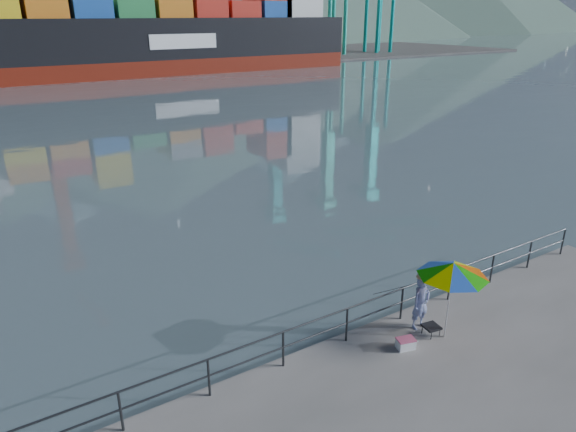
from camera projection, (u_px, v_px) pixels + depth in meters
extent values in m
cube|color=#514F4C|center=(62.00, 63.00, 90.05)|extent=(200.00, 40.00, 0.40)
cylinder|color=#2D3033|center=(317.00, 320.00, 13.01)|extent=(22.00, 0.05, 0.05)
cylinder|color=#2D3033|center=(316.00, 335.00, 13.17)|extent=(22.00, 0.05, 0.05)
cube|color=#2D3033|center=(316.00, 336.00, 13.19)|extent=(22.00, 0.06, 1.00)
cube|color=#267F3F|center=(62.00, 56.00, 88.79)|extent=(6.00, 2.40, 2.60)
cube|color=#267F3F|center=(99.00, 39.00, 91.06)|extent=(6.00, 2.40, 7.80)
cube|color=yellow|center=(137.00, 53.00, 95.25)|extent=(6.00, 2.40, 2.60)
cube|color=#267F3F|center=(169.00, 38.00, 97.53)|extent=(6.00, 2.40, 7.80)
cube|color=yellow|center=(202.00, 51.00, 101.72)|extent=(6.00, 2.40, 2.60)
cube|color=red|center=(230.00, 36.00, 104.00)|extent=(6.00, 2.40, 7.80)
cube|color=orange|center=(259.00, 42.00, 107.71)|extent=(6.00, 2.40, 5.20)
cube|color=yellow|center=(285.00, 35.00, 110.46)|extent=(6.00, 2.40, 7.80)
cube|color=red|center=(309.00, 46.00, 114.65)|extent=(6.00, 2.40, 2.60)
cube|color=gray|center=(57.00, 40.00, 90.19)|extent=(6.00, 2.40, 7.80)
cube|color=#194CA5|center=(95.00, 39.00, 93.42)|extent=(6.00, 2.40, 7.80)
cube|color=gray|center=(132.00, 52.00, 97.61)|extent=(6.00, 2.40, 2.60)
cube|color=orange|center=(164.00, 44.00, 100.36)|extent=(6.00, 2.40, 5.20)
cube|color=#194CA5|center=(196.00, 50.00, 104.08)|extent=(6.00, 2.40, 2.60)
cube|color=#194CA5|center=(224.00, 35.00, 106.35)|extent=(6.00, 2.40, 7.80)
cube|color=orange|center=(252.00, 41.00, 110.06)|extent=(6.00, 2.40, 5.20)
cube|color=orange|center=(278.00, 34.00, 112.82)|extent=(6.00, 2.40, 7.80)
cube|color=red|center=(302.00, 34.00, 116.05)|extent=(6.00, 2.40, 7.80)
cube|color=orange|center=(54.00, 39.00, 92.54)|extent=(6.00, 2.40, 7.80)
cube|color=yellow|center=(92.00, 45.00, 96.25)|extent=(6.00, 2.40, 5.20)
cube|color=#194CA5|center=(127.00, 44.00, 99.49)|extent=(6.00, 2.40, 5.20)
imported|color=navy|center=(421.00, 303.00, 14.19)|extent=(0.58, 0.39, 1.56)
cylinder|color=white|center=(448.00, 304.00, 13.65)|extent=(0.04, 0.04, 2.07)
cone|color=blue|center=(453.00, 269.00, 13.27)|extent=(2.08, 2.08, 0.38)
cube|color=black|center=(431.00, 327.00, 14.04)|extent=(0.48, 0.48, 0.06)
cube|color=#2D3033|center=(431.00, 331.00, 14.09)|extent=(0.36, 0.36, 0.22)
cube|color=white|center=(406.00, 344.00, 13.50)|extent=(0.52, 0.42, 0.26)
cylinder|color=black|center=(389.00, 317.00, 14.94)|extent=(0.26, 1.70, 1.21)
cube|color=#66180C|center=(174.00, 66.00, 78.04)|extent=(56.77, 9.46, 2.50)
cube|color=black|center=(172.00, 38.00, 76.54)|extent=(56.77, 9.46, 5.60)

